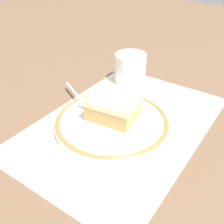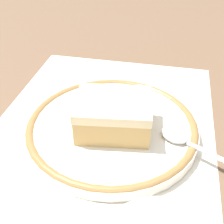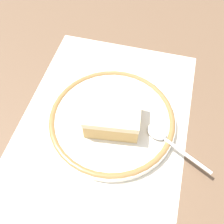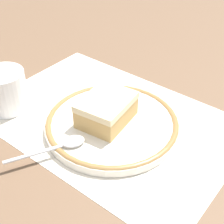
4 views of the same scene
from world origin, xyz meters
name	(u,v)px [view 2 (image 2 of 4)]	position (x,y,z in m)	size (l,w,h in m)	color
ground_plane	(99,140)	(0.00, 0.00, 0.00)	(2.40, 2.40, 0.00)	brown
placemat	(99,139)	(0.00, 0.00, 0.00)	(0.44, 0.30, 0.00)	beige
plate	(112,127)	(-0.02, 0.01, 0.01)	(0.23, 0.23, 0.02)	silver
cake_slice	(113,115)	(-0.01, 0.02, 0.04)	(0.09, 0.10, 0.05)	tan
spoon	(185,140)	(0.00, 0.11, 0.02)	(0.07, 0.12, 0.01)	silver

